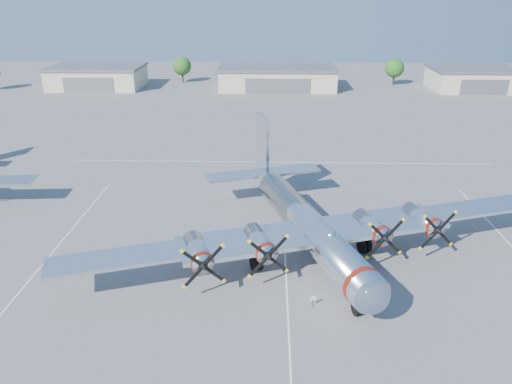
{
  "coord_description": "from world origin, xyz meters",
  "views": [
    {
      "loc": [
        -1.47,
        -42.96,
        23.16
      ],
      "look_at": [
        -2.97,
        5.78,
        3.2
      ],
      "focal_mm": 35.0,
      "sensor_mm": 36.0,
      "label": 1
    }
  ],
  "objects_px": {
    "hangar_center": "(277,77)",
    "tree_west": "(182,66)",
    "info_placard": "(313,300)",
    "hangar_west": "(97,77)",
    "hangar_east": "(474,78)",
    "tree_east": "(395,68)",
    "main_bomber_b29": "(304,250)"
  },
  "relations": [
    {
      "from": "info_placard",
      "to": "main_bomber_b29",
      "type": "bearing_deg",
      "value": 66.53
    },
    {
      "from": "hangar_center",
      "to": "hangar_east",
      "type": "bearing_deg",
      "value": 0.0
    },
    {
      "from": "main_bomber_b29",
      "to": "info_placard",
      "type": "relative_size",
      "value": 47.71
    },
    {
      "from": "hangar_west",
      "to": "tree_west",
      "type": "height_order",
      "value": "tree_west"
    },
    {
      "from": "hangar_west",
      "to": "main_bomber_b29",
      "type": "bearing_deg",
      "value": -60.55
    },
    {
      "from": "hangar_east",
      "to": "tree_east",
      "type": "xyz_separation_m",
      "value": [
        -18.0,
        6.04,
        1.51
      ]
    },
    {
      "from": "tree_west",
      "to": "hangar_east",
      "type": "bearing_deg",
      "value": -6.28
    },
    {
      "from": "hangar_center",
      "to": "main_bomber_b29",
      "type": "relative_size",
      "value": 0.63
    },
    {
      "from": "tree_west",
      "to": "main_bomber_b29",
      "type": "relative_size",
      "value": 0.15
    },
    {
      "from": "hangar_west",
      "to": "info_placard",
      "type": "bearing_deg",
      "value": -62.97
    },
    {
      "from": "hangar_west",
      "to": "tree_east",
      "type": "height_order",
      "value": "tree_east"
    },
    {
      "from": "hangar_east",
      "to": "tree_east",
      "type": "distance_m",
      "value": 19.04
    },
    {
      "from": "hangar_center",
      "to": "tree_west",
      "type": "bearing_deg",
      "value": 162.18
    },
    {
      "from": "hangar_center",
      "to": "main_bomber_b29",
      "type": "height_order",
      "value": "hangar_center"
    },
    {
      "from": "hangar_east",
      "to": "tree_west",
      "type": "distance_m",
      "value": 73.46
    },
    {
      "from": "hangar_east",
      "to": "hangar_center",
      "type": "bearing_deg",
      "value": -180.0
    },
    {
      "from": "hangar_center",
      "to": "tree_west",
      "type": "relative_size",
      "value": 4.31
    },
    {
      "from": "tree_west",
      "to": "info_placard",
      "type": "distance_m",
      "value": 103.68
    },
    {
      "from": "main_bomber_b29",
      "to": "tree_west",
      "type": "bearing_deg",
      "value": 87.83
    },
    {
      "from": "tree_east",
      "to": "main_bomber_b29",
      "type": "distance_m",
      "value": 93.39
    },
    {
      "from": "hangar_east",
      "to": "tree_east",
      "type": "bearing_deg",
      "value": 161.46
    },
    {
      "from": "hangar_east",
      "to": "info_placard",
      "type": "relative_size",
      "value": 21.72
    },
    {
      "from": "hangar_east",
      "to": "tree_east",
      "type": "height_order",
      "value": "tree_east"
    },
    {
      "from": "info_placard",
      "to": "tree_west",
      "type": "bearing_deg",
      "value": 80.7
    },
    {
      "from": "main_bomber_b29",
      "to": "info_placard",
      "type": "xyz_separation_m",
      "value": [
        0.14,
        -9.13,
        0.67
      ]
    },
    {
      "from": "hangar_east",
      "to": "main_bomber_b29",
      "type": "distance_m",
      "value": 94.94
    },
    {
      "from": "hangar_west",
      "to": "hangar_center",
      "type": "height_order",
      "value": "same"
    },
    {
      "from": "hangar_center",
      "to": "tree_east",
      "type": "bearing_deg",
      "value": 11.38
    },
    {
      "from": "hangar_west",
      "to": "hangar_east",
      "type": "height_order",
      "value": "same"
    },
    {
      "from": "hangar_west",
      "to": "info_placard",
      "type": "relative_size",
      "value": 23.83
    },
    {
      "from": "hangar_west",
      "to": "hangar_east",
      "type": "bearing_deg",
      "value": 0.0
    },
    {
      "from": "hangar_east",
      "to": "main_bomber_b29",
      "type": "relative_size",
      "value": 0.46
    }
  ]
}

